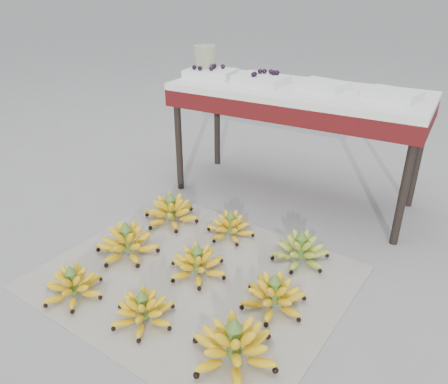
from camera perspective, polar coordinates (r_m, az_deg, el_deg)
The scene contains 17 objects.
ground at distance 1.96m, azimuth -4.57°, elevation -11.05°, with size 60.00×60.00×0.00m, color gray.
newspaper_mat at distance 1.96m, azimuth -3.84°, elevation -10.99°, with size 1.25×1.05×0.01m, color white.
bunch_front_left at distance 1.92m, azimuth -19.12°, elevation -11.45°, with size 0.30×0.30×0.15m.
bunch_front_center at distance 1.74m, azimuth -10.50°, elevation -14.95°, with size 0.31×0.31×0.15m.
bunch_front_right at distance 1.56m, azimuth 1.32°, elevation -19.44°, with size 0.34×0.34×0.19m.
bunch_mid_left at distance 2.11m, azimuth -12.53°, elevation -6.51°, with size 0.37×0.37×0.18m.
bunch_mid_center at distance 1.94m, azimuth -3.45°, elevation -9.33°, with size 0.30×0.30×0.16m.
bunch_mid_right at distance 1.78m, azimuth 6.52°, elevation -13.28°, with size 0.33×0.33×0.16m.
bunch_back_left at distance 2.33m, azimuth -6.93°, elevation -2.54°, with size 0.30×0.30×0.18m.
bunch_back_center at distance 2.20m, azimuth 0.85°, elevation -4.57°, with size 0.24×0.24×0.14m.
bunch_back_right at distance 2.05m, azimuth 9.96°, elevation -7.52°, with size 0.33×0.33×0.16m.
vendor_table at distance 2.44m, azimuth 9.54°, elevation 11.63°, with size 1.36×0.54×0.65m.
tray_far_left at distance 2.64m, azimuth -1.80°, elevation 15.29°, with size 0.30×0.23×0.07m.
tray_left at distance 2.48m, azimuth 4.92°, elevation 14.50°, with size 0.30×0.23×0.07m.
tray_right at distance 2.41m, azimuth 12.80°, elevation 13.47°, with size 0.27×0.22×0.04m.
tray_far_right at distance 2.31m, azimuth 21.14°, elevation 11.80°, with size 0.28×0.23×0.04m.
glass_jar at distance 2.69m, azimuth -2.51°, elevation 16.80°, with size 0.13×0.13×0.17m, color beige.
Camera 1 is at (0.89, -1.27, 1.20)m, focal length 35.00 mm.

